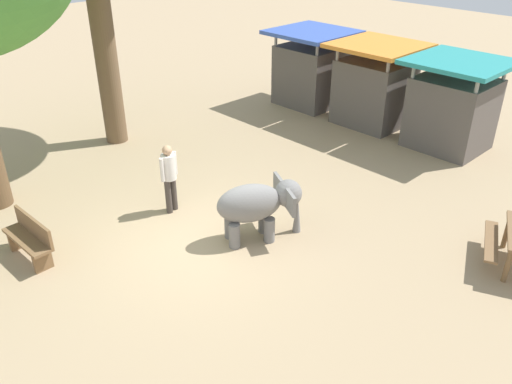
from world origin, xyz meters
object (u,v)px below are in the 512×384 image
elephant (258,204)px  market_stall_teal (452,109)px  person_handler (169,174)px  market_stall_blue (311,72)px  market_stall_orange (374,89)px  wooden_bench (30,237)px

elephant → market_stall_teal: bearing=24.4°
elephant → person_handler: (-2.17, -0.64, 0.14)m
elephant → market_stall_blue: bearing=61.2°
market_stall_orange → market_stall_teal: same height
elephant → market_stall_blue: market_stall_blue is taller
wooden_bench → market_stall_blue: market_stall_blue is taller
person_handler → market_stall_teal: 8.26m
wooden_bench → market_stall_blue: 11.14m
elephant → market_stall_teal: size_ratio=0.71×
elephant → person_handler: size_ratio=1.10×
person_handler → market_stall_teal: bearing=59.2°
wooden_bench → market_stall_teal: bearing=-107.6°
market_stall_blue → person_handler: bearing=-71.4°
market_stall_orange → elephant: bearing=-73.0°
market_stall_blue → market_stall_teal: size_ratio=1.00×
wooden_bench → market_stall_teal: 11.32m
person_handler → wooden_bench: size_ratio=1.14×
elephant → wooden_bench: elephant is taller
market_stall_orange → market_stall_teal: bearing=0.0°
person_handler → market_stall_orange: 7.86m
elephant → market_stall_orange: bearing=44.5°
wooden_bench → person_handler: bearing=-100.3°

